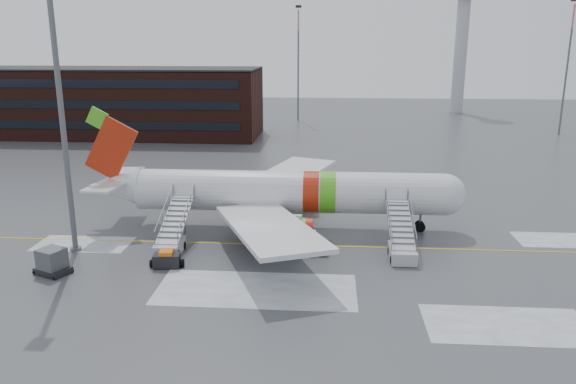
# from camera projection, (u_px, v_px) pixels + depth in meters

# --- Properties ---
(ground) EXTENTS (260.00, 260.00, 0.00)m
(ground) POSITION_uv_depth(u_px,v_px,m) (340.00, 242.00, 48.58)
(ground) COLOR #494C4F
(ground) RESTS_ON ground
(airliner) EXTENTS (35.03, 32.97, 11.18)m
(airliner) POSITION_uv_depth(u_px,v_px,m) (279.00, 192.00, 51.60)
(airliner) COLOR silver
(airliner) RESTS_ON ground
(airstair_fwd) EXTENTS (2.05, 7.70, 3.48)m
(airstair_fwd) POSITION_uv_depth(u_px,v_px,m) (401.00, 244.00, 45.18)
(airstair_fwd) COLOR #ABADB2
(airstair_fwd) RESTS_ON ground
(airstair_aft) EXTENTS (2.05, 7.70, 3.48)m
(airstair_aft) POSITION_uv_depth(u_px,v_px,m) (172.00, 238.00, 46.51)
(airstair_aft) COLOR #B1B4B8
(airstair_aft) RESTS_ON ground
(pushback_tug) EXTENTS (3.17, 2.65, 1.65)m
(pushback_tug) POSITION_uv_depth(u_px,v_px,m) (309.00, 242.00, 46.47)
(pushback_tug) COLOR black
(pushback_tug) RESTS_ON ground
(uld_container) EXTENTS (2.89, 2.57, 1.96)m
(uld_container) POSITION_uv_depth(u_px,v_px,m) (52.00, 262.00, 41.85)
(uld_container) COLOR black
(uld_container) RESTS_ON ground
(baggage_tractor) EXTENTS (2.65, 1.39, 1.35)m
(baggage_tractor) POSITION_uv_depth(u_px,v_px,m) (167.00, 260.00, 43.17)
(baggage_tractor) COLOR black
(baggage_tractor) RESTS_ON ground
(light_mast_near) EXTENTS (1.20, 1.20, 25.37)m
(light_mast_near) POSITION_uv_depth(u_px,v_px,m) (59.00, 91.00, 43.28)
(light_mast_near) COLOR #595B60
(light_mast_near) RESTS_ON ground
(terminal_building) EXTENTS (62.00, 16.11, 12.30)m
(terminal_building) POSITION_uv_depth(u_px,v_px,m) (90.00, 101.00, 103.11)
(terminal_building) COLOR #3F1E16
(terminal_building) RESTS_ON ground
(control_tower) EXTENTS (6.40, 6.40, 30.00)m
(control_tower) POSITION_uv_depth(u_px,v_px,m) (462.00, 33.00, 133.11)
(control_tower) COLOR #B2B5BA
(control_tower) RESTS_ON ground
(light_mast_far_ne) EXTENTS (1.20, 1.20, 24.25)m
(light_mast_far_ne) POSITION_uv_depth(u_px,v_px,m) (568.00, 59.00, 101.75)
(light_mast_far_ne) COLOR #595B60
(light_mast_far_ne) RESTS_ON ground
(light_mast_far_n) EXTENTS (1.20, 1.20, 24.25)m
(light_mast_far_n) POSITION_uv_depth(u_px,v_px,m) (298.00, 56.00, 120.69)
(light_mast_far_n) COLOR #595B60
(light_mast_far_n) RESTS_ON ground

